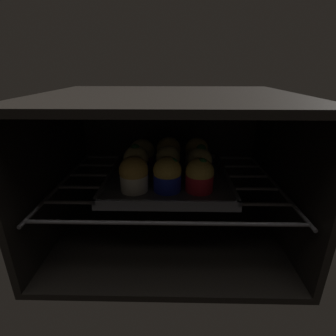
% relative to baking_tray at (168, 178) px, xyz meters
% --- Properties ---
extents(oven_cavity, '(0.59, 0.47, 0.37)m').
position_rel_baking_tray_xyz_m(oven_cavity, '(0.00, 0.05, 0.02)').
color(oven_cavity, black).
rests_on(oven_cavity, ground).
extents(oven_rack, '(0.55, 0.42, 0.01)m').
position_rel_baking_tray_xyz_m(oven_rack, '(0.00, 0.00, -0.01)').
color(oven_rack, '#4C494C').
rests_on(oven_rack, oven_cavity).
extents(baking_tray, '(0.30, 0.30, 0.02)m').
position_rel_baking_tray_xyz_m(baking_tray, '(0.00, 0.00, 0.00)').
color(baking_tray, '#4C4C51').
rests_on(baking_tray, oven_rack).
extents(muffin_row0_col0, '(0.06, 0.06, 0.08)m').
position_rel_baking_tray_xyz_m(muffin_row0_col0, '(-0.07, -0.08, 0.04)').
color(muffin_row0_col0, silver).
rests_on(muffin_row0_col0, baking_tray).
extents(muffin_row0_col1, '(0.06, 0.06, 0.08)m').
position_rel_baking_tray_xyz_m(muffin_row0_col1, '(0.00, -0.08, 0.04)').
color(muffin_row0_col1, '#1928B7').
rests_on(muffin_row0_col1, baking_tray).
extents(muffin_row0_col2, '(0.06, 0.06, 0.08)m').
position_rel_baking_tray_xyz_m(muffin_row0_col2, '(0.07, -0.08, 0.04)').
color(muffin_row0_col2, red).
rests_on(muffin_row0_col2, baking_tray).
extents(muffin_row1_col0, '(0.06, 0.06, 0.09)m').
position_rel_baking_tray_xyz_m(muffin_row1_col0, '(-0.08, -0.00, 0.04)').
color(muffin_row1_col0, '#1928B7').
rests_on(muffin_row1_col0, baking_tray).
extents(muffin_row1_col1, '(0.06, 0.06, 0.08)m').
position_rel_baking_tray_xyz_m(muffin_row1_col1, '(-0.00, 0.00, 0.04)').
color(muffin_row1_col1, '#1928B7').
rests_on(muffin_row1_col1, baking_tray).
extents(muffin_row1_col2, '(0.06, 0.06, 0.08)m').
position_rel_baking_tray_xyz_m(muffin_row1_col2, '(0.08, 0.00, 0.04)').
color(muffin_row1_col2, '#7A238C').
rests_on(muffin_row1_col2, baking_tray).
extents(muffin_row2_col0, '(0.07, 0.07, 0.08)m').
position_rel_baking_tray_xyz_m(muffin_row2_col0, '(-0.07, 0.07, 0.04)').
color(muffin_row2_col0, '#7A238C').
rests_on(muffin_row2_col0, baking_tray).
extents(muffin_row2_col1, '(0.07, 0.07, 0.08)m').
position_rel_baking_tray_xyz_m(muffin_row2_col1, '(-0.00, 0.08, 0.04)').
color(muffin_row2_col1, red).
rests_on(muffin_row2_col1, baking_tray).
extents(muffin_row2_col2, '(0.06, 0.06, 0.08)m').
position_rel_baking_tray_xyz_m(muffin_row2_col2, '(0.08, 0.07, 0.04)').
color(muffin_row2_col2, silver).
rests_on(muffin_row2_col2, baking_tray).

